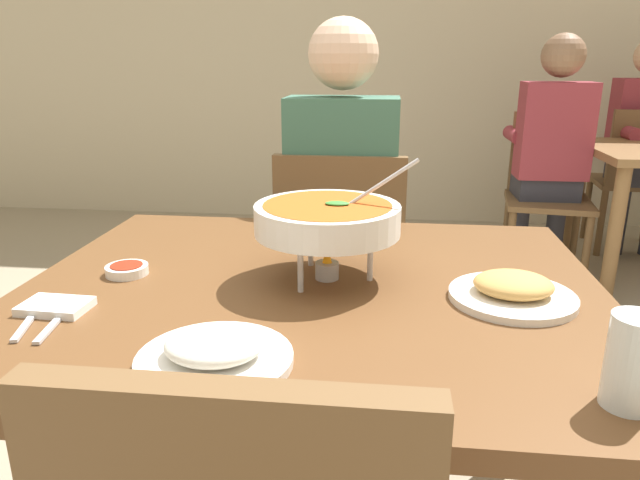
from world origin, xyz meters
The scene contains 15 objects.
cafe_rear_partition centered at (0.00, 3.32, 1.50)m, with size 10.00×0.10×3.00m, color beige.
dining_table_main centered at (0.00, 0.00, 0.64)m, with size 1.19×1.00×0.74m.
chair_diner_main centered at (0.00, 0.78, 0.51)m, with size 0.44×0.44×0.90m.
diner_main centered at (0.00, 0.82, 0.75)m, with size 0.40×0.45×1.31m.
curry_bowl centered at (0.03, 0.04, 0.87)m, with size 0.33×0.30×0.26m.
rice_plate centered at (-0.10, -0.34, 0.76)m, with size 0.24×0.24×0.06m.
appetizer_plate centered at (0.39, -0.04, 0.76)m, with size 0.24×0.24×0.06m.
sauce_dish centered at (-0.40, 0.01, 0.75)m, with size 0.09×0.09×0.02m.
napkin_folded centered at (-0.45, -0.18, 0.75)m, with size 0.12×0.08×0.02m, color white.
fork_utensil centered at (-0.47, -0.23, 0.75)m, with size 0.01×0.17×0.01m, color silver.
spoon_utensil centered at (-0.42, -0.23, 0.75)m, with size 0.01×0.17×0.01m, color silver.
drink_glass centered at (0.47, -0.38, 0.80)m, with size 0.07×0.07×0.13m.
chair_bg_left centered at (1.67, 2.62, 0.51)m, with size 0.47×0.47×0.90m.
chair_bg_right centered at (1.04, 2.20, 0.51)m, with size 0.50×0.50×0.90m.
patron_bg_right centered at (1.02, 2.16, 0.75)m, with size 0.40×0.45×1.31m.
Camera 1 is at (0.14, -1.10, 1.19)m, focal length 32.68 mm.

